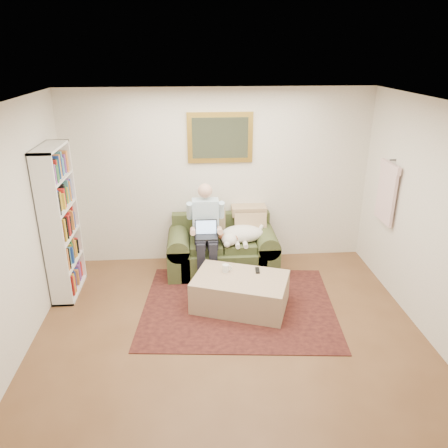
{
  "coord_description": "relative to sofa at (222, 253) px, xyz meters",
  "views": [
    {
      "loc": [
        -0.38,
        -3.75,
        3.1
      ],
      "look_at": [
        0.01,
        1.53,
        0.95
      ],
      "focal_mm": 35.0,
      "sensor_mm": 36.0,
      "label": 1
    }
  ],
  "objects": [
    {
      "name": "wall_mirror",
      "position": [
        0.0,
        0.41,
        1.63
      ],
      "size": [
        0.94,
        0.04,
        0.72
      ],
      "color": "gold",
      "rests_on": "room_shell"
    },
    {
      "name": "room_shell",
      "position": [
        -0.03,
        -1.71,
        1.03
      ],
      "size": [
        4.51,
        5.0,
        2.61
      ],
      "color": "brown",
      "rests_on": "ground"
    },
    {
      "name": "bookshelf",
      "position": [
        -2.13,
        -0.46,
        0.73
      ],
      "size": [
        0.28,
        0.8,
        2.0
      ],
      "primitive_type": null,
      "color": "white",
      "rests_on": "room_shell"
    },
    {
      "name": "rug",
      "position": [
        0.14,
        -1.02,
        -0.27
      ],
      "size": [
        2.59,
        2.16,
        0.01
      ],
      "primitive_type": "cube",
      "rotation": [
        0.0,
        0.0,
        -0.09
      ],
      "color": "black",
      "rests_on": "room_shell"
    },
    {
      "name": "seated_man",
      "position": [
        -0.24,
        -0.15,
        0.39
      ],
      "size": [
        0.52,
        0.75,
        1.34
      ],
      "primitive_type": null,
      "color": "#8CBFD8",
      "rests_on": "sofa"
    },
    {
      "name": "tv_remote",
      "position": [
        0.39,
        -0.87,
        0.15
      ],
      "size": [
        0.06,
        0.15,
        0.02
      ],
      "primitive_type": "cube",
      "rotation": [
        0.0,
        0.0,
        -0.07
      ],
      "color": "black",
      "rests_on": "ottoman"
    },
    {
      "name": "sleeping_dog",
      "position": [
        0.29,
        -0.08,
        0.33
      ],
      "size": [
        0.66,
        0.41,
        0.24
      ],
      "primitive_type": null,
      "color": "white",
      "rests_on": "sofa"
    },
    {
      "name": "hanging_shirt",
      "position": [
        2.16,
        -0.46,
        1.08
      ],
      "size": [
        0.06,
        0.52,
        0.9
      ],
      "primitive_type": null,
      "color": "#F3C9CD",
      "rests_on": "room_shell"
    },
    {
      "name": "coffee_mug",
      "position": [
        -0.02,
        -0.85,
        0.19
      ],
      "size": [
        0.08,
        0.08,
        0.1
      ],
      "primitive_type": "cylinder",
      "color": "white",
      "rests_on": "ottoman"
    },
    {
      "name": "sofa",
      "position": [
        0.0,
        0.0,
        0.0
      ],
      "size": [
        1.59,
        0.81,
        0.96
      ],
      "color": "#434C28",
      "rests_on": "room_shell"
    },
    {
      "name": "ottoman",
      "position": [
        0.16,
        -1.02,
        -0.07
      ],
      "size": [
        1.33,
        1.08,
        0.42
      ],
      "primitive_type": "cube",
      "rotation": [
        0.0,
        0.0,
        -0.34
      ],
      "color": "#A0856A",
      "rests_on": "room_shell"
    },
    {
      "name": "laptop",
      "position": [
        -0.24,
        -0.21,
        0.43
      ],
      "size": [
        0.31,
        0.24,
        0.22
      ],
      "color": "black",
      "rests_on": "seated_man"
    }
  ]
}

